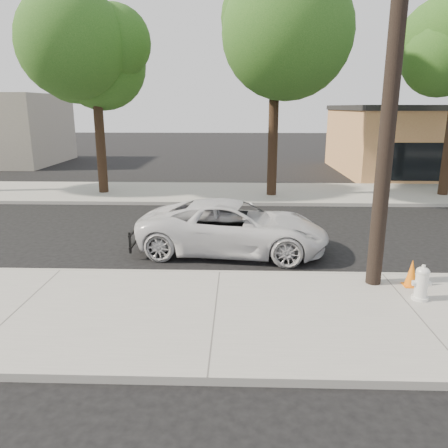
% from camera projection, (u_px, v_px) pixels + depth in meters
% --- Properties ---
extents(ground, '(120.00, 120.00, 0.00)m').
position_uv_depth(ground, '(223.00, 250.00, 12.91)').
color(ground, black).
rests_on(ground, ground).
extents(near_sidewalk, '(90.00, 4.40, 0.15)m').
position_uv_depth(near_sidewalk, '(215.00, 315.00, 8.74)').
color(near_sidewalk, gray).
rests_on(near_sidewalk, ground).
extents(far_sidewalk, '(90.00, 5.00, 0.15)m').
position_uv_depth(far_sidewalk, '(229.00, 193.00, 21.09)').
color(far_sidewalk, gray).
rests_on(far_sidewalk, ground).
extents(curb_near, '(90.00, 0.12, 0.16)m').
position_uv_depth(curb_near, '(220.00, 274.00, 10.86)').
color(curb_near, '#9E9B93').
rests_on(curb_near, ground).
extents(utility_pole, '(1.40, 0.34, 9.00)m').
position_uv_depth(utility_pole, '(392.00, 77.00, 8.97)').
color(utility_pole, black).
rests_on(utility_pole, near_sidewalk).
extents(tree_b, '(4.34, 4.20, 8.45)m').
position_uv_depth(tree_b, '(98.00, 59.00, 19.26)').
color(tree_b, black).
rests_on(tree_b, far_sidewalk).
extents(tree_c, '(4.96, 4.80, 9.55)m').
position_uv_depth(tree_c, '(281.00, 38.00, 18.41)').
color(tree_c, black).
rests_on(tree_c, far_sidewalk).
extents(police_cruiser, '(5.64, 3.06, 1.50)m').
position_uv_depth(police_cruiser, '(234.00, 227.00, 12.58)').
color(police_cruiser, silver).
rests_on(police_cruiser, ground).
extents(fire_hydrant, '(0.38, 0.35, 0.73)m').
position_uv_depth(fire_hydrant, '(421.00, 284.00, 9.19)').
color(fire_hydrant, silver).
rests_on(fire_hydrant, near_sidewalk).
extents(traffic_cone, '(0.32, 0.32, 0.63)m').
position_uv_depth(traffic_cone, '(412.00, 273.00, 9.90)').
color(traffic_cone, orange).
rests_on(traffic_cone, near_sidewalk).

